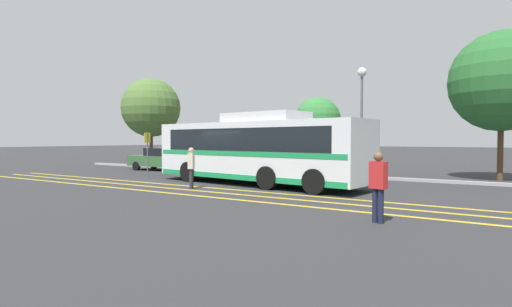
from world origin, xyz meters
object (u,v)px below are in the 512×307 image
parked_car_2 (328,167)px  street_lamp (362,96)px  bus_stop_sign (147,149)px  parked_car_0 (161,159)px  tree_1 (151,108)px  transit_bus (256,149)px  parked_car_1 (247,163)px  pedestrian_1 (378,182)px  pedestrian_0 (191,165)px  tree_2 (502,81)px  tree_0 (318,121)px

parked_car_2 → street_lamp: bearing=-20.0°
parked_car_2 → bus_stop_sign: 10.07m
parked_car_0 → tree_1: 6.96m
transit_bus → tree_1: bearing=71.7°
transit_bus → bus_stop_sign: bearing=98.7°
parked_car_1 → parked_car_2: (5.24, -0.32, -0.02)m
bus_stop_sign → street_lamp: street_lamp is taller
tree_1 → pedestrian_1: bearing=-30.3°
tree_1 → pedestrian_0: bearing=-37.1°
transit_bus → tree_1: size_ratio=1.62×
bus_stop_sign → tree_2: bearing=-56.3°
street_lamp → tree_1: 17.63m
pedestrian_1 → tree_2: size_ratio=0.24×
parked_car_2 → parked_car_1: bearing=81.9°
parked_car_0 → pedestrian_1: (17.34, -9.42, 0.26)m
pedestrian_1 → bus_stop_sign: bearing=-3.6°
tree_0 → parked_car_2: bearing=-61.8°
street_lamp → tree_2: bearing=12.3°
parked_car_1 → bus_stop_sign: 5.83m
parked_car_1 → tree_0: 6.52m
parked_car_1 → tree_0: tree_0 is taller
parked_car_0 → tree_0: tree_0 is taller
tree_0 → tree_1: (-13.65, -2.39, 1.30)m
parked_car_1 → street_lamp: street_lamp is taller
pedestrian_1 → pedestrian_0: bearing=-0.6°
transit_bus → tree_0: 9.73m
parked_car_0 → transit_bus: bearing=-110.9°
parked_car_2 → street_lamp: street_lamp is taller
parked_car_1 → tree_1: (-11.55, 3.17, 3.99)m
parked_car_1 → tree_2: (12.83, 4.15, 4.37)m
pedestrian_0 → tree_1: (-13.17, 9.98, 3.69)m
transit_bus → pedestrian_0: bearing=159.5°
parked_car_0 → parked_car_1: (6.93, 0.25, -0.05)m
parked_car_0 → tree_2: (19.77, 4.40, 4.31)m
transit_bus → pedestrian_0: (-1.52, -2.85, -0.67)m
tree_1 → tree_0: bearing=9.9°
street_lamp → tree_0: (-3.97, 2.89, -1.20)m
tree_1 → parked_car_1: bearing=-15.4°
bus_stop_sign → tree_0: bearing=-24.8°
parked_car_0 → parked_car_1: bearing=-88.7°
tree_0 → transit_bus: bearing=-83.7°
pedestrian_0 → street_lamp: bearing=-53.9°
tree_0 → pedestrian_1: bearing=-61.4°
street_lamp → pedestrian_1: bearing=-70.6°
parked_car_1 → tree_0: (2.09, 5.56, 2.69)m
parked_car_0 → tree_2: bearing=-78.1°
parked_car_1 → tree_1: 12.63m
pedestrian_1 → tree_0: tree_0 is taller
parked_car_0 → tree_2: size_ratio=0.63×
parked_car_1 → tree_2: size_ratio=0.60×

